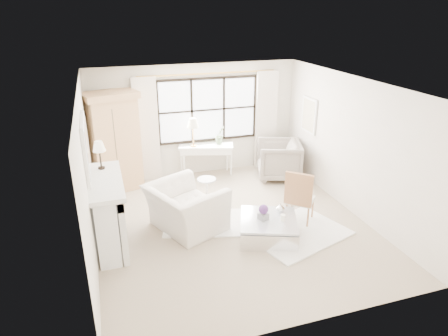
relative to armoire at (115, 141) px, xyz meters
The scene contains 32 objects.
floor 3.27m from the armoire, 50.51° to the right, with size 5.50×5.50×0.00m, color tan.
ceiling 3.44m from the armoire, 50.51° to the right, with size 5.50×5.50×0.00m, color white.
wall_back 2.00m from the armoire, 11.12° to the left, with size 5.00×5.00×0.00m, color silver.
wall_front 5.48m from the armoire, 69.14° to the right, with size 5.00×5.00×0.00m, color white.
wall_left 2.44m from the armoire, 103.08° to the right, with size 5.50×5.50×0.00m, color silver.
wall_right 5.04m from the armoire, 28.00° to the right, with size 5.50×5.50×0.00m, color beige.
window_pane 2.33m from the armoire, ahead, with size 2.40×0.02×1.50m, color silver.
window_frame 2.32m from the armoire, ahead, with size 2.50×0.04×1.50m, color black, non-canonical shape.
curtain_rod 2.63m from the armoire, ahead, with size 0.04×0.04×3.30m, color #B1843D.
curtain_left 0.81m from the armoire, 20.70° to the left, with size 0.55×0.10×2.47m, color silver.
curtain_right 3.76m from the armoire, ahead, with size 0.55×0.10×2.47m, color silver.
fireplace 2.44m from the armoire, 97.79° to the right, with size 0.58×1.66×1.26m.
mirror_frame 2.52m from the armoire, 102.39° to the right, with size 0.05×1.15×0.95m, color white.
mirror_glass 2.52m from the armoire, 101.70° to the right, with size 0.02×1.00×0.80m, color silver.
art_frame 4.49m from the armoire, ahead, with size 0.04×0.62×0.82m, color silver.
art_canvas 4.47m from the armoire, ahead, with size 0.01×0.52×0.72m, color beige.
mantel_lamp 1.96m from the armoire, 99.85° to the right, with size 0.22×0.22×0.51m.
armoire is the anchor object (origin of this frame).
console_table 2.25m from the armoire, ahead, with size 1.37×0.80×0.80m.
console_lamp 1.83m from the armoire, ahead, with size 0.28×0.28×0.69m.
orchid_plant 2.47m from the armoire, ahead, with size 0.24×0.20×0.44m, color #546A46.
side_table 2.29m from the armoire, 34.33° to the right, with size 0.40×0.40×0.51m.
rug_left 2.83m from the armoire, 55.87° to the right, with size 1.52×1.07×0.03m, color white.
rug_right 4.41m from the armoire, 45.35° to the right, with size 1.75×1.31×0.03m, color white.
club_armchair 2.57m from the armoire, 63.94° to the right, with size 1.32×1.16×0.86m, color silver.
wingback_chair 3.87m from the armoire, ahead, with size 0.98×1.01×0.92m, color gray.
french_chair 4.26m from the armoire, 39.27° to the right, with size 0.68×0.68×1.08m.
coffee_table 3.97m from the armoire, 50.83° to the right, with size 1.29×1.29×0.38m.
planter_box 3.84m from the armoire, 51.88° to the right, with size 0.15×0.15×0.12m, color gray.
planter_flowers 3.82m from the armoire, 51.88° to the right, with size 0.17×0.17×0.17m, color #552C6F.
pillar_candle 4.15m from the armoire, 49.70° to the right, with size 0.09×0.09×0.12m, color white.
coffee_vase 3.98m from the armoire, 45.84° to the right, with size 0.16×0.16×0.17m, color silver.
Camera 1 is at (-2.19, -6.36, 3.93)m, focal length 32.00 mm.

